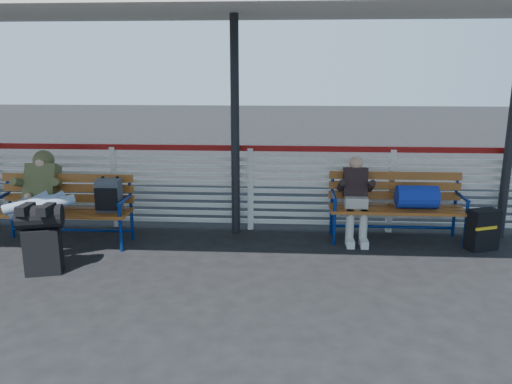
# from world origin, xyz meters

# --- Properties ---
(ground) EXTENTS (60.00, 60.00, 0.00)m
(ground) POSITION_xyz_m (0.00, 0.00, 0.00)
(ground) COLOR black
(ground) RESTS_ON ground
(fence) EXTENTS (12.08, 0.08, 1.24)m
(fence) POSITION_xyz_m (0.00, 1.90, 0.66)
(fence) COLOR silver
(fence) RESTS_ON ground
(canopy) EXTENTS (12.60, 3.60, 3.16)m
(canopy) POSITION_xyz_m (-0.00, 0.87, 3.04)
(canopy) COLOR silver
(canopy) RESTS_ON ground
(luggage_stack) EXTENTS (0.54, 0.39, 0.81)m
(luggage_stack) POSITION_xyz_m (-0.23, 0.10, 0.44)
(luggage_stack) COLOR black
(luggage_stack) RESTS_ON ground
(bench_left) EXTENTS (1.80, 0.56, 0.92)m
(bench_left) POSITION_xyz_m (-0.26, 1.13, 0.59)
(bench_left) COLOR #A34D1F
(bench_left) RESTS_ON ground
(bench_right) EXTENTS (1.80, 0.56, 0.92)m
(bench_right) POSITION_xyz_m (4.12, 1.53, 0.58)
(bench_right) COLOR #A34D1F
(bench_right) RESTS_ON ground
(traveler_man) EXTENTS (0.94, 1.64, 0.77)m
(traveler_man) POSITION_xyz_m (-0.58, 0.78, 0.70)
(traveler_man) COLOR #8594B3
(traveler_man) RESTS_ON ground
(companion_person) EXTENTS (0.32, 0.66, 1.15)m
(companion_person) POSITION_xyz_m (3.46, 1.52, 0.60)
(companion_person) COLOR #BAB2A8
(companion_person) RESTS_ON ground
(suitcase_side) EXTENTS (0.44, 0.36, 0.53)m
(suitcase_side) POSITION_xyz_m (5.06, 1.22, 0.27)
(suitcase_side) COLOR black
(suitcase_side) RESTS_ON ground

